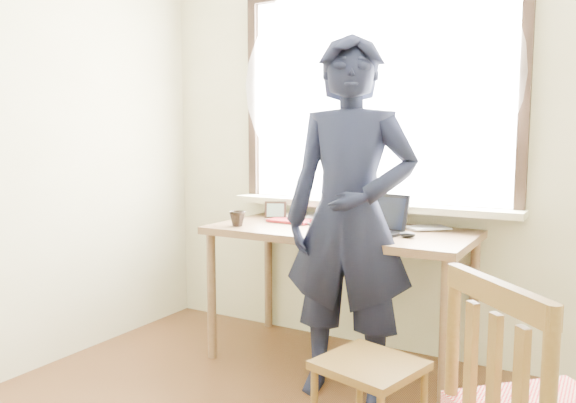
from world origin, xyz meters
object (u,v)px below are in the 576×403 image
Objects in this scene: desk at (340,242)px; mug_dark at (237,219)px; mug_white at (325,215)px; laptop at (376,224)px; person at (350,219)px; work_chair at (369,375)px.

mug_dark is at bearing -157.61° from desk.
mug_white reaches higher than mug_dark.
desk is at bearing -41.39° from mug_white.
mug_dark is at bearing -166.04° from laptop.
mug_white is at bearing 138.61° from desk.
person is (0.40, -0.51, 0.07)m from mug_white.
laptop is 3.07× the size of mug_white.
laptop is at bearing 74.77° from person.
mug_white reaches higher than desk.
desk is 0.82× the size of person.
person is (-0.02, -0.31, 0.06)m from laptop.
desk is at bearing 122.24° from work_chair.
laptop is 0.77× the size of work_chair.
work_chair is at bearing -67.95° from person.
desk is 0.63m from mug_dark.
laptop is 3.71× the size of mug_dark.
work_chair is at bearing -70.31° from laptop.
desk is 0.27m from laptop.
mug_white is at bearing 125.53° from work_chair.
person is at bearing -8.12° from mug_dark.
desk is 3.22× the size of work_chair.
mug_dark is at bearing -134.35° from mug_white.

